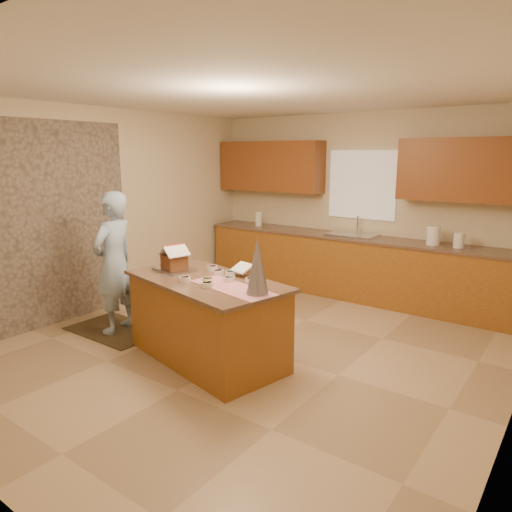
{
  "coord_description": "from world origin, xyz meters",
  "views": [
    {
      "loc": [
        2.86,
        -3.81,
        2.09
      ],
      "look_at": [
        -0.1,
        0.2,
        1.0
      ],
      "focal_mm": 32.64,
      "sensor_mm": 36.0,
      "label": 1
    }
  ],
  "objects_px": {
    "tinsel_tree": "(257,266)",
    "gingerbread_house": "(174,260)",
    "island_base": "(207,321)",
    "boy": "(114,263)"
  },
  "relations": [
    {
      "from": "boy",
      "to": "tinsel_tree",
      "type": "bearing_deg",
      "value": 76.77
    },
    {
      "from": "boy",
      "to": "gingerbread_house",
      "type": "bearing_deg",
      "value": 86.06
    },
    {
      "from": "island_base",
      "to": "boy",
      "type": "relative_size",
      "value": 1.01
    },
    {
      "from": "island_base",
      "to": "gingerbread_house",
      "type": "relative_size",
      "value": 5.43
    },
    {
      "from": "island_base",
      "to": "tinsel_tree",
      "type": "distance_m",
      "value": 1.02
    },
    {
      "from": "tinsel_tree",
      "to": "boy",
      "type": "bearing_deg",
      "value": 178.67
    },
    {
      "from": "boy",
      "to": "gingerbread_house",
      "type": "height_order",
      "value": "boy"
    },
    {
      "from": "island_base",
      "to": "boy",
      "type": "xyz_separation_m",
      "value": [
        -1.39,
        -0.06,
        0.43
      ]
    },
    {
      "from": "tinsel_tree",
      "to": "gingerbread_house",
      "type": "height_order",
      "value": "tinsel_tree"
    },
    {
      "from": "boy",
      "to": "gingerbread_house",
      "type": "relative_size",
      "value": 5.38
    }
  ]
}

